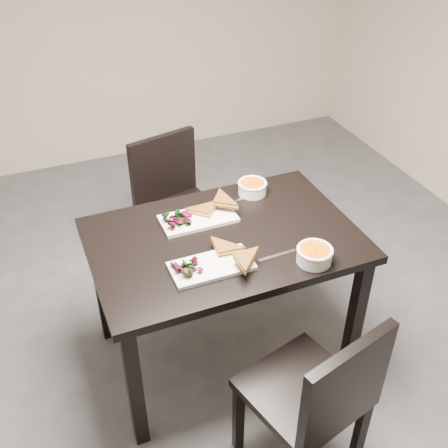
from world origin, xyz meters
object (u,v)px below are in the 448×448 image
table (224,254)px  plate_far (198,219)px  soup_bowl_far (252,187)px  plate_near (211,266)px  chair_far (175,199)px  soup_bowl_near (315,254)px  chair_near (318,395)px

table → plate_far: bearing=111.0°
soup_bowl_far → plate_near: bearing=-130.8°
soup_bowl_far → table: bearing=-133.5°
chair_far → soup_bowl_near: (0.28, -1.08, 0.30)m
table → soup_bowl_near: bearing=-46.9°
table → chair_near: size_ratio=1.41×
chair_far → plate_near: chair_far is taller
chair_near → plate_near: bearing=96.1°
plate_near → soup_bowl_near: size_ratio=2.23×
chair_near → soup_bowl_near: chair_near is taller
soup_bowl_near → soup_bowl_far: size_ratio=1.05×
table → soup_bowl_near: 0.44m
chair_near → plate_far: 0.96m
chair_far → plate_far: chair_far is taller
chair_far → plate_far: size_ratio=2.41×
table → chair_far: bearing=89.7°
chair_near → plate_near: size_ratio=2.46×
table → chair_near: 0.77m
table → plate_far: plate_far is taller
table → soup_bowl_far: bearing=46.5°
chair_near → soup_bowl_far: size_ratio=5.75×
plate_far → soup_bowl_far: bearing=19.8°
table → soup_bowl_far: soup_bowl_far is taller
table → soup_bowl_far: 0.42m
table → soup_bowl_near: (0.29, -0.31, 0.14)m
chair_far → plate_near: bearing=-111.2°
plate_near → soup_bowl_near: (0.42, -0.13, 0.03)m
chair_near → soup_bowl_far: bearing=64.9°
plate_near → soup_bowl_near: 0.44m
chair_near → chair_far: size_ratio=1.00×
table → plate_near: (-0.13, -0.18, 0.11)m
plate_near → plate_far: 0.35m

